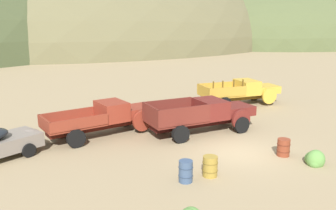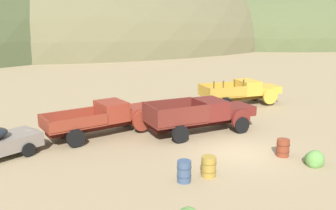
# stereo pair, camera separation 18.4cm
# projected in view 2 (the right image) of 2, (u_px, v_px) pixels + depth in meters

# --- Properties ---
(ground_plane) EXTENTS (300.00, 300.00, 0.00)m
(ground_plane) POSITION_uv_depth(u_px,v_px,m) (238.00, 153.00, 17.95)
(ground_plane) COLOR #998460
(hill_far_right) EXTENTS (103.54, 84.18, 43.91)m
(hill_far_right) POSITION_uv_depth(u_px,v_px,m) (95.00, 44.00, 94.48)
(hill_far_right) COLOR brown
(hill_far_right) RESTS_ON ground
(hill_distant) EXTENTS (94.07, 75.70, 38.71)m
(hill_distant) POSITION_uv_depth(u_px,v_px,m) (281.00, 40.00, 109.68)
(hill_distant) COLOR #4C5633
(hill_distant) RESTS_ON ground
(truck_rust_red) EXTENTS (6.60, 2.54, 1.89)m
(truck_rust_red) POSITION_uv_depth(u_px,v_px,m) (110.00, 117.00, 20.65)
(truck_rust_red) COLOR #42140D
(truck_rust_red) RESTS_ON ground
(truck_oxblood) EXTENTS (6.67, 2.99, 1.91)m
(truck_oxblood) POSITION_uv_depth(u_px,v_px,m) (208.00, 115.00, 21.09)
(truck_oxblood) COLOR black
(truck_oxblood) RESTS_ON ground
(truck_faded_yellow) EXTENTS (6.48, 3.33, 2.16)m
(truck_faded_yellow) POSITION_uv_depth(u_px,v_px,m) (245.00, 92.00, 27.70)
(truck_faded_yellow) COLOR brown
(truck_faded_yellow) RESTS_ON ground
(oil_drum_foreground) EXTENTS (0.61, 0.61, 0.91)m
(oil_drum_foreground) POSITION_uv_depth(u_px,v_px,m) (184.00, 171.00, 14.66)
(oil_drum_foreground) COLOR #384C6B
(oil_drum_foreground) RESTS_ON ground
(oil_drum_spare) EXTENTS (0.64, 0.64, 0.84)m
(oil_drum_spare) POSITION_uv_depth(u_px,v_px,m) (283.00, 148.00, 17.42)
(oil_drum_spare) COLOR brown
(oil_drum_spare) RESTS_ON ground
(oil_drum_by_truck) EXTENTS (0.66, 0.66, 0.87)m
(oil_drum_by_truck) POSITION_uv_depth(u_px,v_px,m) (209.00, 166.00, 15.19)
(oil_drum_by_truck) COLOR olive
(oil_drum_by_truck) RESTS_ON ground
(bush_between_trucks) EXTENTS (1.02, 1.00, 0.91)m
(bush_between_trucks) POSITION_uv_depth(u_px,v_px,m) (314.00, 160.00, 16.44)
(bush_between_trucks) COLOR #5B8E42
(bush_between_trucks) RESTS_ON ground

